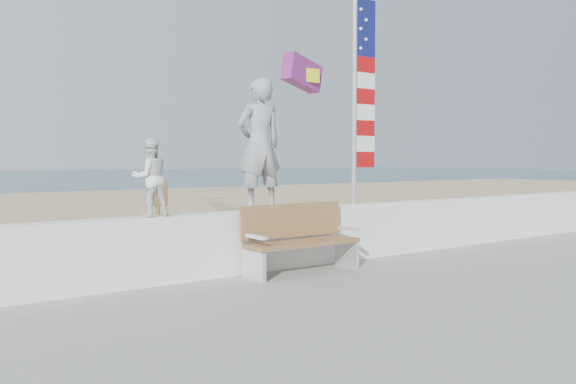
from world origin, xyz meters
The scene contains 9 objects.
ground centered at (0.00, 0.00, 0.00)m, with size 220.00×220.00×0.00m, color #2F4F5F.
sand centered at (0.00, 9.00, 0.04)m, with size 90.00×40.00×0.08m, color tan.
seawall centered at (0.00, 2.00, 0.63)m, with size 30.00×0.35×0.90m, color white.
adult centered at (-0.18, 2.00, 2.06)m, with size 0.71×0.47×1.95m, color gray.
child centered at (-1.90, 2.00, 1.60)m, with size 0.50×0.39×1.03m, color white.
bench centered at (0.21, 1.55, 0.69)m, with size 1.80×0.57×1.00m.
flag centered at (1.84, 2.00, 2.99)m, with size 0.50×0.08×3.50m.
parafoil_kite centered at (2.32, 4.16, 3.55)m, with size 1.10×0.53×0.73m.
sign centered at (-1.27, 3.19, 0.94)m, with size 0.32×0.07×1.46m.
Camera 1 is at (-5.20, -5.51, 1.83)m, focal length 38.00 mm.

